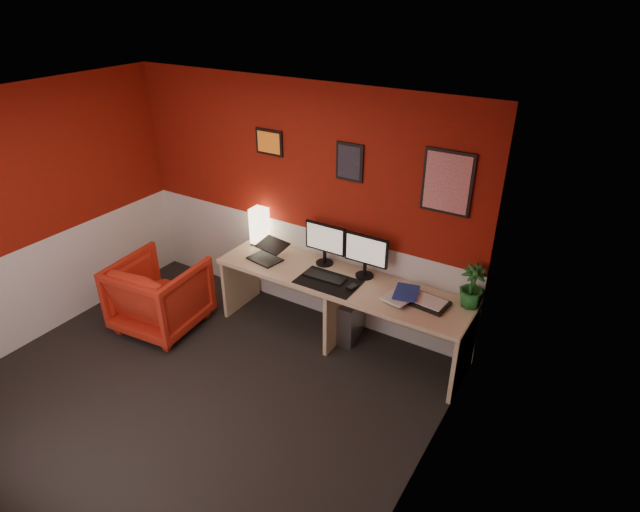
{
  "coord_description": "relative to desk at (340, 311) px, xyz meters",
  "views": [
    {
      "loc": [
        2.8,
        -2.39,
        3.32
      ],
      "look_at": [
        0.6,
        1.21,
        1.05
      ],
      "focal_mm": 29.2,
      "sensor_mm": 36.0,
      "label": 1
    }
  ],
  "objects": [
    {
      "name": "desk",
      "position": [
        0.0,
        0.0,
        0.0
      ],
      "size": [
        2.6,
        0.65,
        0.73
      ],
      "primitive_type": "cube",
      "color": "tan",
      "rests_on": "ground"
    },
    {
      "name": "wainscot_right",
      "position": [
        1.29,
        -1.41,
        0.14
      ],
      "size": [
        0.01,
        3.5,
        1.0
      ],
      "primitive_type": "cube",
      "color": "silver",
      "rests_on": "ground"
    },
    {
      "name": "book_bottom",
      "position": [
        0.54,
        0.03,
        0.38
      ],
      "size": [
        0.26,
        0.32,
        0.03
      ],
      "primitive_type": "imported",
      "rotation": [
        0.0,
        0.0,
        -0.19
      ],
      "color": "navy",
      "rests_on": "desk"
    },
    {
      "name": "keyboard",
      "position": [
        -0.14,
        -0.06,
        0.38
      ],
      "size": [
        0.42,
        0.15,
        0.02
      ],
      "primitive_type": "cube",
      "rotation": [
        0.0,
        0.0,
        0.03
      ],
      "color": "black",
      "rests_on": "desk_mat"
    },
    {
      "name": "laptop",
      "position": [
        -0.86,
        -0.06,
        0.47
      ],
      "size": [
        0.36,
        0.28,
        0.22
      ],
      "primitive_type": "cube",
      "rotation": [
        0.0,
        0.0,
        -0.17
      ],
      "color": "black",
      "rests_on": "desk"
    },
    {
      "name": "art_center",
      "position": [
        -0.11,
        0.33,
        1.44
      ],
      "size": [
        0.28,
        0.02,
        0.36
      ],
      "primitive_type": "cube",
      "color": "black",
      "rests_on": "wall_back"
    },
    {
      "name": "zen_tray",
      "position": [
        0.88,
        0.03,
        0.38
      ],
      "size": [
        0.38,
        0.29,
        0.03
      ],
      "primitive_type": "cube",
      "rotation": [
        0.0,
        0.0,
        -0.11
      ],
      "color": "black",
      "rests_on": "desk"
    },
    {
      "name": "art_right",
      "position": [
        0.83,
        0.33,
        1.42
      ],
      "size": [
        0.44,
        0.02,
        0.56
      ],
      "primitive_type": "cube",
      "color": "red",
      "rests_on": "wall_back"
    },
    {
      "name": "armchair",
      "position": [
        -1.74,
        -0.74,
        0.02
      ],
      "size": [
        0.9,
        0.92,
        0.77
      ],
      "primitive_type": "imported",
      "rotation": [
        0.0,
        0.0,
        3.24
      ],
      "color": "red",
      "rests_on": "ground"
    },
    {
      "name": "shoji_lamp",
      "position": [
        -1.12,
        0.21,
        0.56
      ],
      "size": [
        0.16,
        0.16,
        0.4
      ],
      "primitive_type": "cube",
      "color": "#FFE5B2",
      "rests_on": "desk"
    },
    {
      "name": "potted_plant",
      "position": [
        1.21,
        0.21,
        0.57
      ],
      "size": [
        0.24,
        0.24,
        0.4
      ],
      "primitive_type": "imported",
      "rotation": [
        0.0,
        0.0,
        0.06
      ],
      "color": "#19591E",
      "rests_on": "desk"
    },
    {
      "name": "pc_tower",
      "position": [
        0.05,
        0.13,
        -0.14
      ],
      "size": [
        0.25,
        0.47,
        0.45
      ],
      "primitive_type": "cube",
      "rotation": [
        0.0,
        0.0,
        0.11
      ],
      "color": "#99999E",
      "rests_on": "ground"
    },
    {
      "name": "art_left",
      "position": [
        -1.03,
        0.33,
        1.49
      ],
      "size": [
        0.32,
        0.02,
        0.26
      ],
      "primitive_type": "cube",
      "color": "orange",
      "rests_on": "wall_back"
    },
    {
      "name": "wall_right",
      "position": [
        1.29,
        -1.41,
        0.89
      ],
      "size": [
        0.01,
        3.5,
        2.5
      ],
      "primitive_type": "cube",
      "color": "maroon",
      "rests_on": "ground"
    },
    {
      "name": "book_top",
      "position": [
        0.57,
        -0.01,
        0.43
      ],
      "size": [
        0.27,
        0.32,
        0.03
      ],
      "primitive_type": "imported",
      "rotation": [
        0.0,
        0.0,
        0.22
      ],
      "color": "navy",
      "rests_on": "book_middle"
    },
    {
      "name": "ceiling",
      "position": [
        -0.71,
        -1.41,
        2.13
      ],
      "size": [
        4.0,
        3.5,
        0.01
      ],
      "primitive_type": "cube",
      "color": "white",
      "rests_on": "ground"
    },
    {
      "name": "desk_mat",
      "position": [
        -0.08,
        -0.1,
        0.37
      ],
      "size": [
        0.6,
        0.38,
        0.01
      ],
      "primitive_type": "cube",
      "color": "black",
      "rests_on": "desk"
    },
    {
      "name": "ground",
      "position": [
        -0.71,
        -1.41,
        -0.36
      ],
      "size": [
        4.0,
        3.5,
        0.01
      ],
      "primitive_type": "cube",
      "color": "black",
      "rests_on": "ground"
    },
    {
      "name": "mouse",
      "position": [
        0.18,
        -0.1,
        0.39
      ],
      "size": [
        0.08,
        0.11,
        0.03
      ],
      "primitive_type": "cube",
      "rotation": [
        0.0,
        0.0,
        -0.17
      ],
      "color": "black",
      "rests_on": "desk_mat"
    },
    {
      "name": "wall_left",
      "position": [
        -2.71,
        -1.41,
        0.89
      ],
      "size": [
        0.01,
        3.5,
        2.5
      ],
      "primitive_type": "cube",
      "color": "maroon",
      "rests_on": "ground"
    },
    {
      "name": "monitor_left",
      "position": [
        -0.3,
        0.19,
        0.66
      ],
      "size": [
        0.45,
        0.06,
        0.58
      ],
      "primitive_type": "cube",
      "color": "black",
      "rests_on": "desk"
    },
    {
      "name": "wainscot_back",
      "position": [
        -0.71,
        0.34,
        0.14
      ],
      "size": [
        4.0,
        0.01,
        1.0
      ],
      "primitive_type": "cube",
      "color": "silver",
      "rests_on": "ground"
    },
    {
      "name": "monitor_right",
      "position": [
        0.17,
        0.18,
        0.66
      ],
      "size": [
        0.45,
        0.06,
        0.58
      ],
      "primitive_type": "cube",
      "color": "black",
      "rests_on": "desk"
    },
    {
      "name": "book_middle",
      "position": [
        0.53,
        -0.01,
        0.4
      ],
      "size": [
        0.29,
        0.36,
        0.02
      ],
      "primitive_type": "imported",
      "rotation": [
        0.0,
        0.0,
        -0.22
      ],
      "color": "silver",
      "rests_on": "book_bottom"
    },
    {
      "name": "wall_back",
      "position": [
        -0.71,
        0.34,
        0.89
      ],
      "size": [
        4.0,
        0.01,
        2.5
      ],
      "primitive_type": "cube",
      "color": "maroon",
      "rests_on": "ground"
    },
    {
      "name": "wainscot_left",
      "position": [
        -2.7,
        -1.41,
        0.14
      ],
      "size": [
        0.01,
        3.5,
        1.0
      ],
      "primitive_type": "cube",
      "color": "silver",
      "rests_on": "ground"
    }
  ]
}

